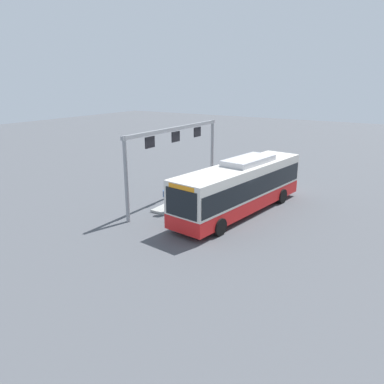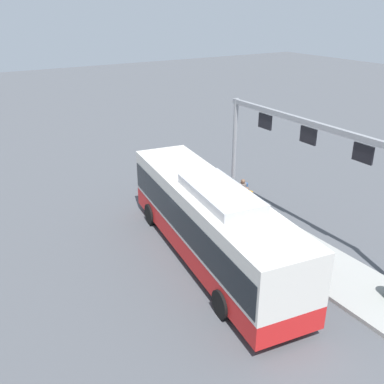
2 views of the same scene
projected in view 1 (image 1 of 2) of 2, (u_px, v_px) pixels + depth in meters
ground_plane at (239, 212)px, 24.17m from camera, size 120.00×120.00×0.00m
platform_curb at (208, 195)px, 27.47m from camera, size 10.00×2.80×0.16m
bus_main at (241, 185)px, 23.65m from camera, size 11.60×4.01×3.46m
person_boarding at (168, 198)px, 23.62m from camera, size 0.53×0.61×1.67m
person_waiting_near at (182, 196)px, 24.09m from camera, size 0.44×0.59×1.67m
platform_sign_gantry at (176, 147)px, 25.64m from camera, size 10.68×0.24×5.20m
trash_bin at (227, 176)px, 30.66m from camera, size 0.52×0.52×0.90m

